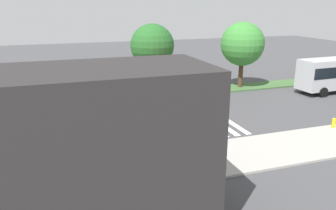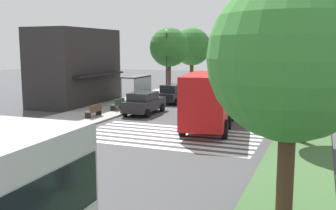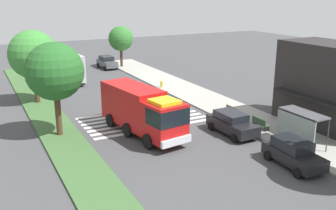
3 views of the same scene
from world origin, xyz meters
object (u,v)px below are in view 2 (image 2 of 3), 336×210
object	(u,v)px
parked_car_mid	(144,103)
bus_stop_shelter	(140,84)
bench_near_shelter	(118,104)
median_tree_far_west	(291,59)
fire_truck	(210,97)
parked_car_east	(173,94)
street_lamp	(167,58)
sidewalk_tree_center	(169,47)
sidewalk_tree_east	(192,47)
bench_west_of_shelter	(94,111)
median_tree_west	(306,50)

from	to	relation	value
parked_car_mid	bus_stop_shelter	size ratio (longest dim) A/B	1.30
bench_near_shelter	median_tree_far_west	bearing A→B (deg)	-138.09
fire_truck	parked_car_east	bearing A→B (deg)	24.46
bus_stop_shelter	bench_near_shelter	world-z (taller)	bus_stop_shelter
street_lamp	sidewalk_tree_center	size ratio (longest dim) A/B	0.96
fire_truck	median_tree_far_west	world-z (taller)	median_tree_far_west
bus_stop_shelter	sidewalk_tree_east	world-z (taller)	sidewalk_tree_east
bench_west_of_shelter	median_tree_west	bearing A→B (deg)	-99.66
bus_stop_shelter	bench_west_of_shelter	size ratio (longest dim) A/B	2.19
sidewalk_tree_center	median_tree_far_west	size ratio (longest dim) A/B	1.00
bench_west_of_shelter	median_tree_west	xyz separation A→B (m)	(-2.47, -14.53, 4.45)
median_tree_far_west	median_tree_west	distance (m)	10.13
bench_west_of_shelter	sidewalk_tree_east	distance (m)	22.18
median_tree_far_west	median_tree_west	size ratio (longest dim) A/B	1.00
median_tree_far_west	parked_car_east	bearing A→B (deg)	28.38
bus_stop_shelter	street_lamp	xyz separation A→B (m)	(4.82, -0.69, 2.23)
sidewalk_tree_east	bus_stop_shelter	bearing A→B (deg)	178.83
bus_stop_shelter	sidewalk_tree_east	distance (m)	14.50
parked_car_east	median_tree_far_west	world-z (taller)	median_tree_far_west
street_lamp	sidewalk_tree_center	xyz separation A→B (m)	(1.74, 0.40, 1.05)
parked_car_east	sidewalk_tree_center	world-z (taller)	sidewalk_tree_center
fire_truck	sidewalk_tree_center	bearing A→B (deg)	22.29
bench_near_shelter	bench_west_of_shelter	world-z (taller)	same
bench_near_shelter	sidewalk_tree_center	xyz separation A→B (m)	(10.55, -0.32, 4.58)
sidewalk_tree_east	median_tree_far_west	distance (m)	37.12
bench_west_of_shelter	parked_car_east	bearing A→B (deg)	-14.59
parked_car_east	sidewalk_tree_east	bearing A→B (deg)	13.75
fire_truck	bench_west_of_shelter	world-z (taller)	fire_truck
fire_truck	median_tree_west	xyz separation A→B (m)	(-2.65, -5.83, 3.03)
parked_car_east	bench_near_shelter	xyz separation A→B (m)	(-6.06, 2.51, -0.30)
bus_stop_shelter	bench_near_shelter	bearing A→B (deg)	179.63
fire_truck	parked_car_mid	size ratio (longest dim) A/B	2.02
median_tree_west	bench_near_shelter	bearing A→B (deg)	67.37
parked_car_east	median_tree_west	xyz separation A→B (m)	(-12.12, -12.02, 4.15)
bus_stop_shelter	bench_west_of_shelter	xyz separation A→B (m)	(-7.58, 0.03, -1.30)
street_lamp	parked_car_mid	bearing A→B (deg)	-168.92
parked_car_mid	bench_near_shelter	world-z (taller)	parked_car_mid
parked_car_mid	bus_stop_shelter	distance (m)	5.13
median_tree_far_west	parked_car_mid	bearing A→B (deg)	37.24
fire_truck	parked_car_east	distance (m)	11.37
bus_stop_shelter	parked_car_east	bearing A→B (deg)	-50.29
sidewalk_tree_east	median_tree_west	xyz separation A→B (m)	(-24.16, -14.21, -0.19)
bus_stop_shelter	sidewalk_tree_east	bearing A→B (deg)	-1.17
parked_car_mid	bus_stop_shelter	xyz separation A→B (m)	(4.38, 2.49, 0.99)
fire_truck	parked_car_east	world-z (taller)	fire_truck
sidewalk_tree_center	fire_truck	bearing A→B (deg)	-149.01
fire_truck	street_lamp	world-z (taller)	street_lamp
street_lamp	median_tree_far_west	size ratio (longest dim) A/B	0.96
bench_near_shelter	median_tree_far_west	distance (m)	22.16
parked_car_mid	sidewalk_tree_center	bearing A→B (deg)	10.40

